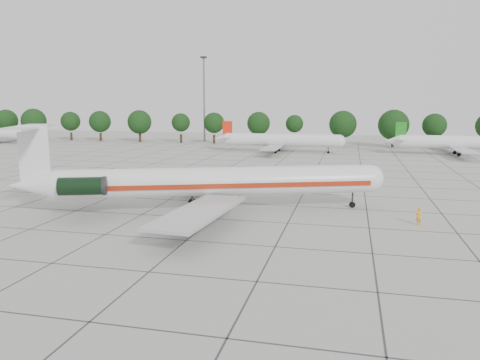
{
  "coord_description": "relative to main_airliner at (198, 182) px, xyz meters",
  "views": [
    {
      "loc": [
        13.9,
        -45.93,
        12.26
      ],
      "look_at": [
        1.98,
        4.42,
        3.5
      ],
      "focal_mm": 35.0,
      "sensor_mm": 36.0,
      "label": 1
    }
  ],
  "objects": [
    {
      "name": "bg_airliner_c",
      "position": [
        -0.09,
        63.16,
        -0.53
      ],
      "size": [
        28.24,
        27.2,
        7.4
      ],
      "color": "silver",
      "rests_on": "ground"
    },
    {
      "name": "ground",
      "position": [
        2.42,
        -2.66,
        -3.44
      ],
      "size": [
        260.0,
        260.0,
        0.0
      ],
      "primitive_type": "plane",
      "color": "#A9A9A2",
      "rests_on": "ground"
    },
    {
      "name": "apron_joints",
      "position": [
        2.42,
        12.34,
        -3.43
      ],
      "size": [
        170.0,
        170.0,
        0.02
      ],
      "primitive_type": "cube",
      "color": "#383838",
      "rests_on": "ground"
    },
    {
      "name": "bg_airliner_d",
      "position": [
        40.91,
        66.37,
        -0.53
      ],
      "size": [
        28.24,
        27.2,
        7.4
      ],
      "color": "silver",
      "rests_on": "ground"
    },
    {
      "name": "floodlight_mast",
      "position": [
        -27.58,
        89.34,
        10.84
      ],
      "size": [
        1.6,
        1.6,
        25.45
      ],
      "color": "slate",
      "rests_on": "ground"
    },
    {
      "name": "tree_line",
      "position": [
        -9.26,
        82.34,
        2.54
      ],
      "size": [
        249.86,
        8.44,
        10.22
      ],
      "color": "#332114",
      "rests_on": "ground"
    },
    {
      "name": "main_airliner",
      "position": [
        0.0,
        0.0,
        0.0
      ],
      "size": [
        40.36,
        30.66,
        9.74
      ],
      "rotation": [
        0.0,
        0.0,
        0.35
      ],
      "color": "silver",
      "rests_on": "ground"
    },
    {
      "name": "ground_crew",
      "position": [
        23.22,
        -0.32,
        -2.52
      ],
      "size": [
        0.8,
        0.78,
        1.84
      ],
      "primitive_type": "imported",
      "rotation": [
        0.0,
        0.0,
        3.87
      ],
      "color": "orange",
      "rests_on": "ground"
    }
  ]
}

